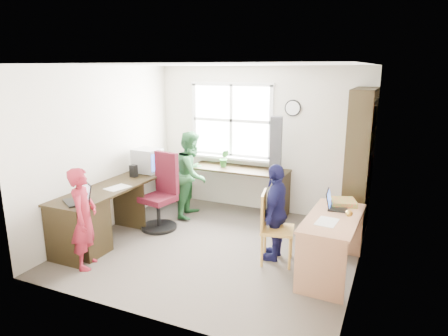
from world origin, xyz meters
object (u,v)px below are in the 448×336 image
at_px(laptop_right, 334,204).
at_px(person_green, 192,174).
at_px(person_navy, 276,212).
at_px(swivel_chair, 162,196).
at_px(right_desk, 332,233).
at_px(crt_monitor, 147,161).
at_px(cd_tower, 276,145).
at_px(wooden_chair, 272,225).
at_px(laptop_left, 80,197).
at_px(potted_plant, 224,158).
at_px(person_red, 84,218).
at_px(l_desk, 123,209).
at_px(bookshelf, 359,168).

xyz_separation_m(laptop_right, person_green, (-2.36, 0.74, -0.06)).
relative_size(laptop_right, person_navy, 0.26).
distance_m(swivel_chair, person_green, 0.70).
xyz_separation_m(right_desk, swivel_chair, (-2.57, 0.41, -0.02)).
bearing_deg(swivel_chair, crt_monitor, 157.92).
relative_size(cd_tower, person_navy, 0.72).
bearing_deg(laptop_right, crt_monitor, 78.58).
xyz_separation_m(wooden_chair, laptop_left, (-2.21, -0.86, 0.32)).
bearing_deg(crt_monitor, person_green, 35.04).
bearing_deg(laptop_left, swivel_chair, 106.17).
relative_size(right_desk, crt_monitor, 3.06).
bearing_deg(potted_plant, wooden_chair, -48.85).
bearing_deg(person_red, wooden_chair, -88.68).
bearing_deg(laptop_right, person_green, 68.31).
bearing_deg(right_desk, cd_tower, 129.24).
distance_m(right_desk, wooden_chair, 0.73).
bearing_deg(potted_plant, laptop_right, -30.87).
height_order(right_desk, person_red, person_red).
xyz_separation_m(potted_plant, person_red, (-0.72, -2.52, -0.28)).
bearing_deg(l_desk, swivel_chair, 66.56).
bearing_deg(cd_tower, laptop_right, -57.86).
height_order(laptop_left, potted_plant, potted_plant).
relative_size(person_red, person_navy, 1.01).
distance_m(person_red, person_green, 2.10).
xyz_separation_m(right_desk, person_green, (-2.40, 1.05, 0.18)).
height_order(right_desk, potted_plant, potted_plant).
relative_size(right_desk, cd_tower, 1.42).
height_order(l_desk, person_navy, person_navy).
bearing_deg(person_navy, person_green, -120.19).
bearing_deg(potted_plant, person_navy, -46.32).
height_order(wooden_chair, person_navy, person_navy).
relative_size(bookshelf, person_green, 1.51).
height_order(laptop_left, person_green, person_green).
height_order(wooden_chair, laptop_right, laptop_right).
bearing_deg(potted_plant, cd_tower, 3.18).
distance_m(laptop_right, person_red, 3.02).
bearing_deg(right_desk, laptop_left, -161.48).
relative_size(laptop_left, laptop_right, 1.35).
relative_size(swivel_chair, cd_tower, 1.29).
height_order(wooden_chair, laptop_left, laptop_left).
bearing_deg(l_desk, bookshelf, 26.43).
relative_size(l_desk, cd_tower, 3.34).
bearing_deg(person_red, right_desk, -95.31).
distance_m(laptop_left, potted_plant, 2.52).
relative_size(swivel_chair, laptop_left, 2.59).
bearing_deg(crt_monitor, person_red, -78.99).
height_order(wooden_chair, potted_plant, potted_plant).
bearing_deg(l_desk, laptop_left, -99.24).
xyz_separation_m(right_desk, person_navy, (-0.72, 0.13, 0.10)).
xyz_separation_m(l_desk, right_desk, (2.83, 0.19, 0.06)).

